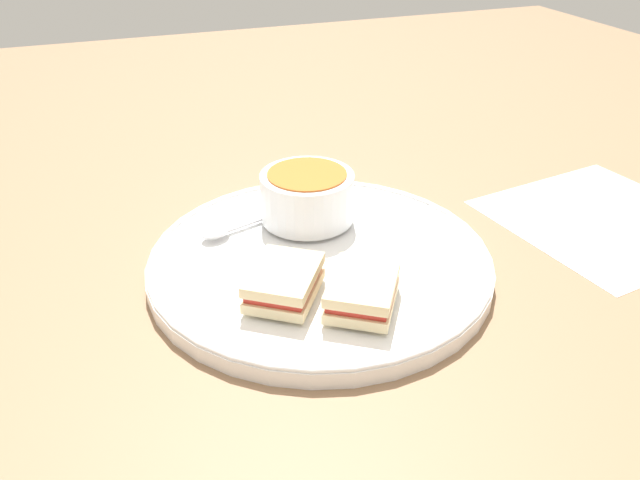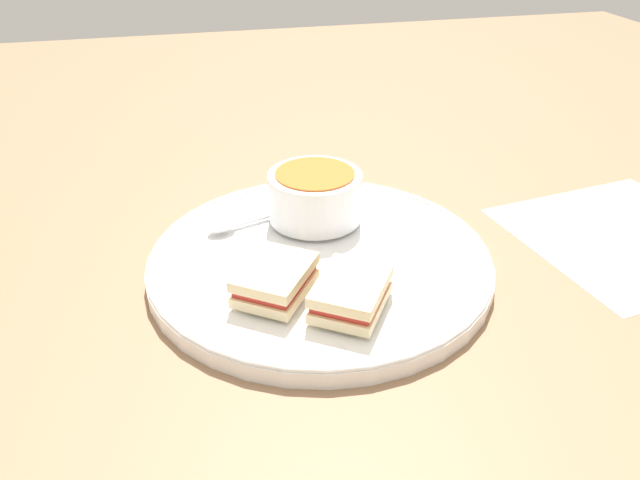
# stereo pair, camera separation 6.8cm
# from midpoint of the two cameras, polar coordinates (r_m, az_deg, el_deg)

# --- Properties ---
(ground_plane) EXTENTS (2.40, 2.40, 0.00)m
(ground_plane) POSITION_cam_midpoint_polar(r_m,az_deg,el_deg) (0.70, -2.78, -2.73)
(ground_plane) COLOR #8E6B4C
(plate) EXTENTS (0.38, 0.38, 0.02)m
(plate) POSITION_cam_midpoint_polar(r_m,az_deg,el_deg) (0.69, -2.81, -1.95)
(plate) COLOR white
(plate) RESTS_ON ground_plane
(soup_bowl) EXTENTS (0.11, 0.11, 0.06)m
(soup_bowl) POSITION_cam_midpoint_polar(r_m,az_deg,el_deg) (0.74, -3.81, 3.98)
(soup_bowl) COLOR white
(soup_bowl) RESTS_ON plate
(spoon) EXTENTS (0.05, 0.12, 0.01)m
(spoon) POSITION_cam_midpoint_polar(r_m,az_deg,el_deg) (0.73, -11.53, 0.78)
(spoon) COLOR silver
(spoon) RESTS_ON plate
(sandwich_half_near) EXTENTS (0.10, 0.10, 0.03)m
(sandwich_half_near) POSITION_cam_midpoint_polar(r_m,az_deg,el_deg) (0.61, -6.46, -3.96)
(sandwich_half_near) COLOR beige
(sandwich_half_near) RESTS_ON plate
(sandwich_half_far) EXTENTS (0.10, 0.10, 0.03)m
(sandwich_half_far) POSITION_cam_midpoint_polar(r_m,az_deg,el_deg) (0.60, 0.67, -4.79)
(sandwich_half_far) COLOR beige
(sandwich_half_far) RESTS_ON plate
(menu_sheet) EXTENTS (0.28, 0.29, 0.00)m
(menu_sheet) POSITION_cam_midpoint_polar(r_m,az_deg,el_deg) (0.86, 22.59, 1.72)
(menu_sheet) COLOR white
(menu_sheet) RESTS_ON ground_plane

